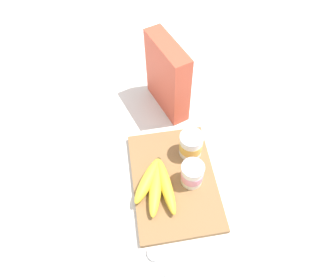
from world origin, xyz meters
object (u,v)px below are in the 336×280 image
at_px(cereal_box, 167,77).
at_px(spoon, 158,264).
at_px(banana_bunch, 156,184).
at_px(yogurt_cup_front, 191,145).
at_px(yogurt_cup_back, 192,174).
at_px(cutting_board, 174,181).

bearing_deg(cereal_box, spoon, 148.30).
distance_m(cereal_box, banana_bunch, 0.35).
distance_m(yogurt_cup_front, banana_bunch, 0.16).
height_order(yogurt_cup_back, banana_bunch, yogurt_cup_back).
bearing_deg(cereal_box, banana_bunch, 145.60).
height_order(yogurt_cup_front, banana_bunch, yogurt_cup_front).
distance_m(banana_bunch, spoon, 0.21).
height_order(cutting_board, cereal_box, cereal_box).
bearing_deg(yogurt_cup_front, cutting_board, -37.92).
height_order(yogurt_cup_back, spoon, yogurt_cup_back).
bearing_deg(yogurt_cup_front, cereal_box, -171.30).
height_order(cereal_box, banana_bunch, cereal_box).
bearing_deg(cutting_board, yogurt_cup_front, 142.08).
bearing_deg(yogurt_cup_back, yogurt_cup_front, 170.28).
height_order(cereal_box, spoon, cereal_box).
distance_m(cereal_box, spoon, 0.57).
xyz_separation_m(yogurt_cup_front, yogurt_cup_back, (0.10, -0.02, -0.00)).
xyz_separation_m(cereal_box, yogurt_cup_front, (0.23, 0.03, -0.07)).
xyz_separation_m(yogurt_cup_front, banana_bunch, (0.10, -0.12, -0.02)).
relative_size(banana_bunch, spoon, 1.53).
xyz_separation_m(banana_bunch, spoon, (0.21, -0.03, -0.03)).
bearing_deg(spoon, yogurt_cup_back, 148.01).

